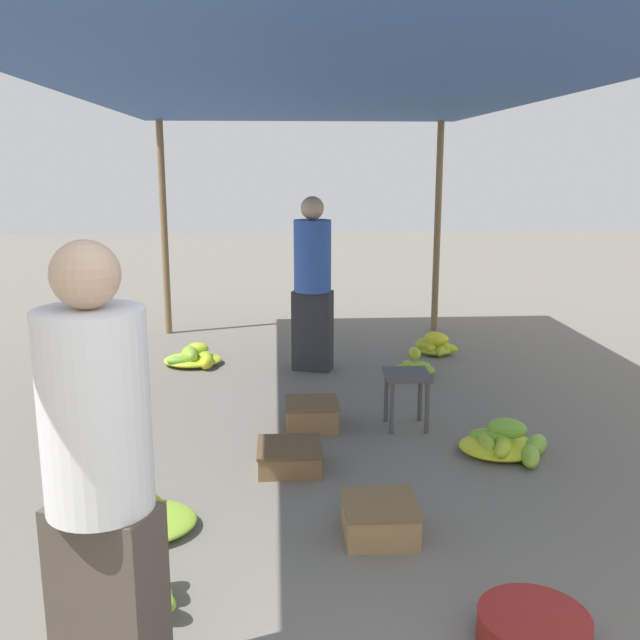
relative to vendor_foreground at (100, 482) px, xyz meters
The scene contains 16 objects.
canopy_post_back_left 6.22m from the vendor_foreground, 96.33° to the left, with size 0.08×0.08×2.51m, color olive.
canopy_post_back_right 6.71m from the vendor_foreground, 67.29° to the left, with size 0.08×0.08×2.51m, color olive.
canopy_tarp 3.38m from the vendor_foreground, 71.38° to the left, with size 3.67×7.12×0.04m, color #33569E.
vendor_foreground is the anchor object (origin of this frame).
stool 3.33m from the vendor_foreground, 60.32° to the left, with size 0.34×0.34×0.45m.
basin_black 1.91m from the vendor_foreground, ahead, with size 0.48×0.48×0.15m.
banana_pile_left_0 4.82m from the vendor_foreground, 92.72° to the left, with size 0.59×0.61×0.22m.
banana_pile_left_1 1.03m from the vendor_foreground, 93.70° to the left, with size 0.47×0.42×0.25m.
banana_pile_left_2 1.60m from the vendor_foreground, 96.59° to the left, with size 0.61×0.77×0.24m.
banana_pile_right_0 3.29m from the vendor_foreground, 45.61° to the left, with size 0.67×0.63×0.25m.
banana_pile_right_1 4.71m from the vendor_foreground, 65.12° to the left, with size 0.41×0.46×0.27m.
banana_pile_right_2 5.55m from the vendor_foreground, 64.93° to the left, with size 0.50×0.39×0.25m.
crate_near 3.14m from the vendor_foreground, 72.90° to the left, with size 0.41×0.41×0.21m.
crate_mid 1.87m from the vendor_foreground, 45.46° to the left, with size 0.41×0.41×0.20m.
crate_far 2.40m from the vendor_foreground, 71.75° to the left, with size 0.43×0.43×0.16m.
shopper_walking_mid 4.60m from the vendor_foreground, 77.68° to the left, with size 0.46×0.46×1.72m.
Camera 1 is at (-0.32, -1.53, 2.01)m, focal length 40.00 mm.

